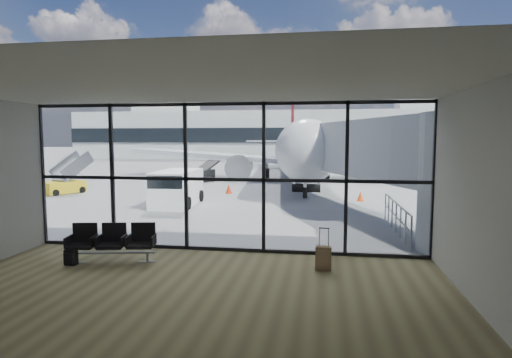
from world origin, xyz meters
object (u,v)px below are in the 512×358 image
(airliner, at_px, (297,147))
(mobile_stairs, at_px, (63,185))
(backpack, at_px, (71,257))
(suitcase, at_px, (323,258))
(service_van, at_px, (177,188))
(seating_row, at_px, (113,241))
(belt_loader, at_px, (200,175))

(airliner, distance_m, mobile_stairs, 19.32)
(backpack, height_order, suitcase, suitcase)
(suitcase, height_order, airliner, airliner)
(backpack, bearing_deg, service_van, 96.85)
(seating_row, relative_size, airliner, 0.07)
(seating_row, relative_size, mobile_stairs, 0.73)
(backpack, distance_m, belt_loader, 22.36)
(seating_row, distance_m, backpack, 1.15)
(suitcase, bearing_deg, backpack, -172.12)
(backpack, height_order, belt_loader, belt_loader)
(suitcase, distance_m, mobile_stairs, 20.96)
(belt_loader, distance_m, mobile_stairs, 10.39)
(backpack, xyz_separation_m, mobile_stairs, (-9.34, 14.02, 0.28))
(seating_row, xyz_separation_m, backpack, (-0.94, -0.56, -0.36))
(seating_row, height_order, service_van, service_van)
(seating_row, height_order, mobile_stairs, mobile_stairs)
(backpack, distance_m, airliner, 27.86)
(service_van, bearing_deg, backpack, -89.21)
(service_van, xyz_separation_m, belt_loader, (-2.20, 11.67, -0.36))
(airliner, height_order, service_van, airliner)
(seating_row, distance_m, suitcase, 5.82)
(service_van, bearing_deg, airliner, 70.16)
(service_van, relative_size, belt_loader, 1.10)
(airliner, height_order, belt_loader, airliner)
(suitcase, bearing_deg, airliner, 97.84)
(airliner, bearing_deg, seating_row, -102.99)
(suitcase, distance_m, service_van, 12.41)
(airliner, bearing_deg, belt_loader, -150.04)
(seating_row, height_order, airliner, airliner)
(seating_row, relative_size, backpack, 5.07)
(airliner, relative_size, mobile_stairs, 10.52)
(belt_loader, bearing_deg, suitcase, -47.27)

